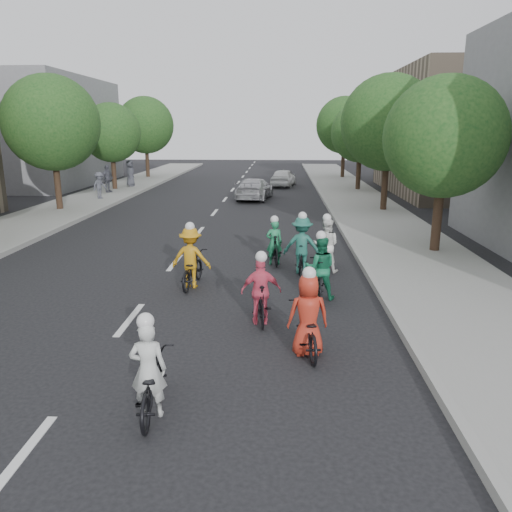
# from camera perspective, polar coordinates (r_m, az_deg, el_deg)

# --- Properties ---
(ground) EXTENTS (120.00, 120.00, 0.00)m
(ground) POSITION_cam_1_polar(r_m,az_deg,el_deg) (11.88, -14.21, -7.05)
(ground) COLOR black
(ground) RESTS_ON ground
(sidewalk_left) EXTENTS (4.00, 80.00, 0.15)m
(sidewalk_left) POSITION_cam_1_polar(r_m,az_deg,el_deg) (23.88, -25.84, 2.86)
(sidewalk_left) COLOR gray
(sidewalk_left) RESTS_ON ground
(curb_left) EXTENTS (0.18, 80.00, 0.18)m
(curb_left) POSITION_cam_1_polar(r_m,az_deg,el_deg) (23.01, -21.57, 2.95)
(curb_left) COLOR #999993
(curb_left) RESTS_ON ground
(sidewalk_right) EXTENTS (4.00, 80.00, 0.15)m
(sidewalk_right) POSITION_cam_1_polar(r_m,az_deg,el_deg) (21.47, 15.09, 2.66)
(sidewalk_right) COLOR gray
(sidewalk_right) RESTS_ON ground
(curb_right) EXTENTS (0.18, 80.00, 0.18)m
(curb_right) POSITION_cam_1_polar(r_m,az_deg,el_deg) (21.14, 9.92, 2.81)
(curb_right) COLOR #999993
(curb_right) RESTS_ON ground
(bldg_sw) EXTENTS (10.00, 14.00, 8.00)m
(bldg_sw) POSITION_cam_1_polar(r_m,az_deg,el_deg) (43.17, -24.57, 12.79)
(bldg_sw) COLOR slate
(bldg_sw) RESTS_ON ground
(bldg_se) EXTENTS (10.00, 14.00, 8.00)m
(bldg_se) POSITION_cam_1_polar(r_m,az_deg,el_deg) (36.78, 23.43, 12.84)
(bldg_se) COLOR gray
(bldg_se) RESTS_ON ground
(tree_l_3) EXTENTS (4.80, 4.80, 6.93)m
(tree_l_3) POSITION_cam_1_polar(r_m,az_deg,el_deg) (28.08, -22.32, 13.89)
(tree_l_3) COLOR black
(tree_l_3) RESTS_ON ground
(tree_l_4) EXTENTS (4.00, 4.00, 5.97)m
(tree_l_4) POSITION_cam_1_polar(r_m,az_deg,el_deg) (36.46, -16.23, 13.38)
(tree_l_4) COLOR black
(tree_l_4) RESTS_ON ground
(tree_l_5) EXTENTS (4.80, 4.80, 6.93)m
(tree_l_5) POSITION_cam_1_polar(r_m,az_deg,el_deg) (45.08, -12.53, 14.39)
(tree_l_5) COLOR black
(tree_l_5) RESTS_ON ground
(tree_r_0) EXTENTS (4.00, 4.00, 5.97)m
(tree_r_0) POSITION_cam_1_polar(r_m,az_deg,el_deg) (17.99, 20.74, 12.56)
(tree_r_0) COLOR black
(tree_r_0) RESTS_ON ground
(tree_r_1) EXTENTS (4.80, 4.80, 6.93)m
(tree_r_1) POSITION_cam_1_polar(r_m,az_deg,el_deg) (26.71, 14.92, 14.49)
(tree_r_1) COLOR black
(tree_r_1) RESTS_ON ground
(tree_r_2) EXTENTS (4.00, 4.00, 5.97)m
(tree_r_2) POSITION_cam_1_polar(r_m,az_deg,el_deg) (35.57, 11.85, 13.62)
(tree_r_2) COLOR black
(tree_r_2) RESTS_ON ground
(tree_r_3) EXTENTS (4.80, 4.80, 6.93)m
(tree_r_3) POSITION_cam_1_polar(r_m,az_deg,el_deg) (44.49, 10.08, 14.51)
(tree_r_3) COLOR black
(tree_r_3) RESTS_ON ground
(cyclist_0) EXTENTS (0.75, 1.78, 1.66)m
(cyclist_0) POSITION_cam_1_polar(r_m,az_deg,el_deg) (7.97, -11.99, -13.71)
(cyclist_0) COLOR black
(cyclist_0) RESTS_ON ground
(cyclist_1) EXTENTS (0.82, 1.76, 1.78)m
(cyclist_1) POSITION_cam_1_polar(r_m,az_deg,el_deg) (12.86, 7.30, -1.92)
(cyclist_1) COLOR black
(cyclist_1) RESTS_ON ground
(cyclist_2) EXTENTS (1.14, 1.88, 1.82)m
(cyclist_2) POSITION_cam_1_polar(r_m,az_deg,el_deg) (13.78, -7.39, -0.82)
(cyclist_2) COLOR black
(cyclist_2) RESTS_ON ground
(cyclist_3) EXTENTS (0.93, 1.59, 1.67)m
(cyclist_3) POSITION_cam_1_polar(r_m,az_deg,el_deg) (11.15, 0.60, -4.67)
(cyclist_3) COLOR black
(cyclist_3) RESTS_ON ground
(cyclist_4) EXTENTS (0.84, 1.84, 1.76)m
(cyclist_4) POSITION_cam_1_polar(r_m,az_deg,el_deg) (9.74, 5.93, -7.67)
(cyclist_4) COLOR black
(cyclist_4) RESTS_ON ground
(cyclist_5) EXTENTS (0.67, 1.66, 1.59)m
(cyclist_5) POSITION_cam_1_polar(r_m,az_deg,el_deg) (16.04, 2.10, 1.07)
(cyclist_5) COLOR black
(cyclist_5) RESTS_ON ground
(cyclist_6) EXTENTS (0.89, 1.83, 1.79)m
(cyclist_6) POSITION_cam_1_polar(r_m,az_deg,el_deg) (15.33, 7.96, 0.58)
(cyclist_6) COLOR black
(cyclist_6) RESTS_ON ground
(cyclist_7) EXTENTS (1.18, 1.54, 1.87)m
(cyclist_7) POSITION_cam_1_polar(r_m,az_deg,el_deg) (15.05, 5.25, 0.82)
(cyclist_7) COLOR black
(cyclist_7) RESTS_ON ground
(follow_car_lead) EXTENTS (2.42, 4.70, 1.30)m
(follow_car_lead) POSITION_cam_1_polar(r_m,az_deg,el_deg) (30.89, -0.17, 7.69)
(follow_car_lead) COLOR #B5B6BB
(follow_car_lead) RESTS_ON ground
(follow_car_trail) EXTENTS (2.14, 4.03, 1.31)m
(follow_car_trail) POSITION_cam_1_polar(r_m,az_deg,el_deg) (38.06, 3.14, 8.93)
(follow_car_trail) COLOR white
(follow_car_trail) RESTS_ON ground
(spectator_0) EXTENTS (0.96, 1.17, 1.58)m
(spectator_0) POSITION_cam_1_polar(r_m,az_deg,el_deg) (31.56, -17.44, 7.71)
(spectator_0) COLOR #555763
(spectator_0) RESTS_ON sidewalk_left
(spectator_1) EXTENTS (0.80, 1.14, 1.79)m
(spectator_1) POSITION_cam_1_polar(r_m,az_deg,el_deg) (34.57, -16.63, 8.47)
(spectator_1) COLOR #555663
(spectator_1) RESTS_ON sidewalk_left
(spectator_2) EXTENTS (0.61, 0.92, 1.87)m
(spectator_2) POSITION_cam_1_polar(r_m,az_deg,el_deg) (37.89, -14.19, 9.16)
(spectator_2) COLOR #454650
(spectator_2) RESTS_ON sidewalk_left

